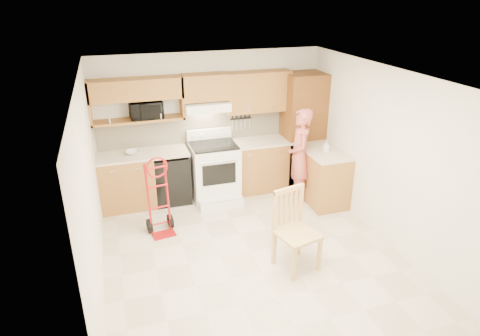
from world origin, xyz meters
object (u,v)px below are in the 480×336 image
microwave (146,110)px  person (300,156)px  hand_truck (160,200)px  dining_chair (298,232)px  range (215,167)px

microwave → person: 2.68m
person → hand_truck: size_ratio=1.47×
microwave → hand_truck: (-0.01, -1.18, -1.07)m
person → hand_truck: bearing=-65.3°
dining_chair → hand_truck: bearing=125.0°
microwave → range: microwave is taller
range → person: size_ratio=0.71×
range → person: (1.36, -0.50, 0.24)m
microwave → range: (1.06, -0.30, -1.04)m
microwave → range: size_ratio=0.44×
person → hand_truck: 2.48m
hand_truck → dining_chair: hand_truck is taller
microwave → person: size_ratio=0.31×
hand_truck → dining_chair: bearing=-50.5°
microwave → dining_chair: microwave is taller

